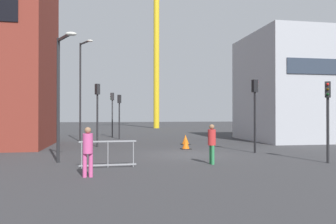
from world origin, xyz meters
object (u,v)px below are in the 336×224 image
object	(u,v)px
traffic_light_crosswalk	(112,108)
pedestrian_walking	(88,148)
streetlamp_tall	(82,83)
traffic_light_near	(119,109)
pedestrian_waiting	(212,141)
traffic_cone_striped	(185,140)
construction_crane	(156,33)
traffic_light_island	(97,105)
streetlamp_short	(60,86)
traffic_light_median	(255,104)
traffic_light_verge	(328,108)
traffic_cone_on_verge	(186,144)

from	to	relation	value
traffic_light_crosswalk	pedestrian_walking	world-z (taller)	traffic_light_crosswalk
streetlamp_tall	traffic_light_near	world-z (taller)	streetlamp_tall
streetlamp_tall	pedestrian_waiting	world-z (taller)	streetlamp_tall
traffic_light_crosswalk	traffic_cone_striped	xyz separation A→B (m)	(5.10, -8.36, -2.48)
streetlamp_tall	traffic_cone_striped	xyz separation A→B (m)	(7.53, -3.69, -4.28)
construction_crane	traffic_cone_striped	distance (m)	31.97
traffic_light_island	construction_crane	bearing A→B (deg)	74.67
streetlamp_short	traffic_light_crosswalk	distance (m)	16.64
traffic_light_median	traffic_light_island	world-z (taller)	traffic_light_island
traffic_light_verge	traffic_light_crosswalk	world-z (taller)	traffic_light_crosswalk
traffic_light_island	pedestrian_walking	size ratio (longest dim) A/B	2.44
streetlamp_short	pedestrian_walking	size ratio (longest dim) A/B	3.25
traffic_light_median	traffic_light_near	xyz separation A→B (m)	(-7.14, 11.69, -0.14)
traffic_light_near	pedestrian_waiting	distance (m)	15.83
streetlamp_tall	streetlamp_short	world-z (taller)	streetlamp_tall
traffic_light_crosswalk	traffic_light_near	size ratio (longest dim) A/B	1.09
traffic_light_near	traffic_light_verge	bearing A→B (deg)	-61.62
traffic_light_crosswalk	traffic_light_island	bearing A→B (deg)	-96.56
traffic_light_median	traffic_light_verge	distance (m)	4.50
traffic_light_crosswalk	pedestrian_waiting	bearing A→B (deg)	-77.20
construction_crane	traffic_light_island	bearing A→B (deg)	-105.33
traffic_light_verge	traffic_cone_on_verge	bearing A→B (deg)	124.99
traffic_light_crosswalk	pedestrian_walking	bearing A→B (deg)	-92.88
streetlamp_tall	traffic_light_island	size ratio (longest dim) A/B	1.88
traffic_light_median	pedestrian_waiting	size ratio (longest dim) A/B	2.38
traffic_cone_striped	traffic_cone_on_verge	size ratio (longest dim) A/B	1.07
traffic_light_island	streetlamp_short	bearing A→B (deg)	-100.49
traffic_light_verge	traffic_light_crosswalk	distance (m)	20.60
traffic_light_crosswalk	traffic_light_near	xyz separation A→B (m)	(0.58, -2.50, -0.20)
pedestrian_waiting	streetlamp_tall	bearing A→B (deg)	116.17
traffic_light_island	traffic_cone_striped	world-z (taller)	traffic_light_island
traffic_light_crosswalk	pedestrian_waiting	world-z (taller)	traffic_light_crosswalk
construction_crane	streetlamp_short	xyz separation A→B (m)	(-9.36, -36.49, -11.48)
traffic_light_crosswalk	pedestrian_waiting	distance (m)	18.40
traffic_light_island	pedestrian_waiting	world-z (taller)	traffic_light_island
traffic_light_median	traffic_cone_on_verge	world-z (taller)	traffic_light_median
traffic_light_crosswalk	traffic_cone_striped	world-z (taller)	traffic_light_crosswalk
traffic_light_island	traffic_cone_on_verge	distance (m)	6.43
streetlamp_tall	traffic_light_near	xyz separation A→B (m)	(3.01, 2.17, -2.01)
traffic_cone_striped	traffic_light_near	bearing A→B (deg)	127.61
construction_crane	traffic_light_crosswalk	world-z (taller)	construction_crane
construction_crane	traffic_light_median	size ratio (longest dim) A/B	5.72
traffic_light_verge	traffic_light_near	size ratio (longest dim) A/B	0.93
streetlamp_short	traffic_light_crosswalk	world-z (taller)	streetlamp_short
construction_crane	traffic_light_crosswalk	distance (m)	24.41
streetlamp_short	traffic_light_island	distance (m)	7.41
traffic_light_median	traffic_light_near	world-z (taller)	traffic_light_median
traffic_light_crosswalk	streetlamp_tall	bearing A→B (deg)	-117.45
traffic_light_crosswalk	traffic_cone_on_verge	world-z (taller)	traffic_light_crosswalk
traffic_light_crosswalk	traffic_light_near	bearing A→B (deg)	-76.86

